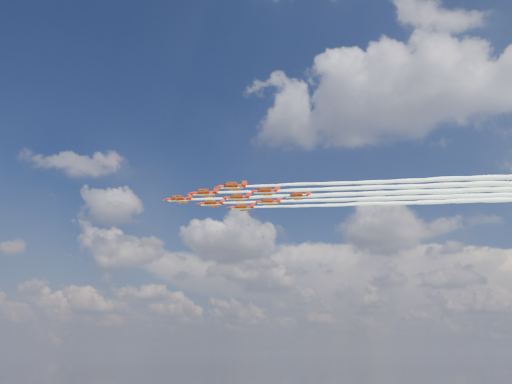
# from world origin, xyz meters

# --- Properties ---
(jet_lead) EXTENTS (97.55, 41.53, 2.72)m
(jet_lead) POSITION_xyz_m (25.90, 7.30, 84.61)
(jet_lead) COLOR red
(jet_row2_port) EXTENTS (97.55, 41.53, 2.72)m
(jet_row2_port) POSITION_xyz_m (37.99, 5.35, 84.61)
(jet_row2_port) COLOR red
(jet_row2_starb) EXTENTS (97.55, 41.53, 2.72)m
(jet_row2_starb) POSITION_xyz_m (33.43, 16.96, 84.61)
(jet_row2_starb) COLOR red
(jet_row3_port) EXTENTS (97.55, 41.53, 2.72)m
(jet_row3_port) POSITION_xyz_m (50.09, 3.41, 84.61)
(jet_row3_port) COLOR red
(jet_row3_centre) EXTENTS (97.55, 41.53, 2.72)m
(jet_row3_centre) POSITION_xyz_m (45.52, 15.01, 84.61)
(jet_row3_centre) COLOR red
(jet_row3_starb) EXTENTS (97.55, 41.53, 2.72)m
(jet_row3_starb) POSITION_xyz_m (40.95, 26.62, 84.61)
(jet_row3_starb) COLOR red
(jet_row4_port) EXTENTS (97.55, 41.53, 2.72)m
(jet_row4_port) POSITION_xyz_m (57.61, 13.07, 84.61)
(jet_row4_port) COLOR red
(jet_row4_starb) EXTENTS (97.55, 41.53, 2.72)m
(jet_row4_starb) POSITION_xyz_m (53.04, 24.68, 84.61)
(jet_row4_starb) COLOR red
(jet_tail) EXTENTS (97.55, 41.53, 2.72)m
(jet_tail) POSITION_xyz_m (65.13, 22.73, 84.61)
(jet_tail) COLOR red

